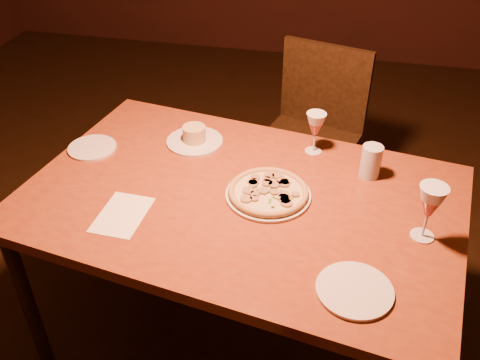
# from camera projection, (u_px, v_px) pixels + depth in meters

# --- Properties ---
(dining_table) EXTENTS (1.64, 1.19, 0.81)m
(dining_table) POSITION_uv_depth(u_px,v_px,m) (241.00, 211.00, 1.91)
(dining_table) COLOR brown
(dining_table) RESTS_ON floor
(chair_far) EXTENTS (0.57, 0.57, 0.96)m
(chair_far) POSITION_uv_depth(u_px,v_px,m) (312.00, 131.00, 2.74)
(chair_far) COLOR black
(chair_far) RESTS_ON floor
(pizza_plate) EXTENTS (0.30, 0.30, 0.03)m
(pizza_plate) POSITION_uv_depth(u_px,v_px,m) (268.00, 192.00, 1.85)
(pizza_plate) COLOR silver
(pizza_plate) RESTS_ON dining_table
(ramekin_saucer) EXTENTS (0.23, 0.23, 0.07)m
(ramekin_saucer) POSITION_uv_depth(u_px,v_px,m) (194.00, 137.00, 2.13)
(ramekin_saucer) COLOR silver
(ramekin_saucer) RESTS_ON dining_table
(wine_glass_far) EXTENTS (0.08, 0.08, 0.17)m
(wine_glass_far) POSITION_uv_depth(u_px,v_px,m) (315.00, 133.00, 2.04)
(wine_glass_far) COLOR #A94946
(wine_glass_far) RESTS_ON dining_table
(wine_glass_right) EXTENTS (0.09, 0.09, 0.19)m
(wine_glass_right) POSITION_uv_depth(u_px,v_px,m) (428.00, 212.00, 1.64)
(wine_glass_right) COLOR #A94946
(wine_glass_right) RESTS_ON dining_table
(water_tumbler) EXTENTS (0.07, 0.07, 0.12)m
(water_tumbler) POSITION_uv_depth(u_px,v_px,m) (371.00, 161.00, 1.93)
(water_tumbler) COLOR #B0BBC0
(water_tumbler) RESTS_ON dining_table
(side_plate_left) EXTENTS (0.19, 0.19, 0.01)m
(side_plate_left) POSITION_uv_depth(u_px,v_px,m) (92.00, 148.00, 2.11)
(side_plate_left) COLOR silver
(side_plate_left) RESTS_ON dining_table
(side_plate_near) EXTENTS (0.22, 0.22, 0.01)m
(side_plate_near) POSITION_uv_depth(u_px,v_px,m) (355.00, 290.00, 1.50)
(side_plate_near) COLOR silver
(side_plate_near) RESTS_ON dining_table
(menu_card) EXTENTS (0.16, 0.23, 0.00)m
(menu_card) POSITION_uv_depth(u_px,v_px,m) (122.00, 215.00, 1.78)
(menu_card) COLOR white
(menu_card) RESTS_ON dining_table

